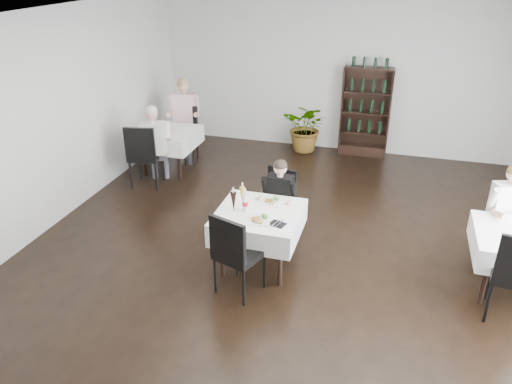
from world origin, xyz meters
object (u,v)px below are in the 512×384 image
at_px(main_table, 259,222).
at_px(potted_tree, 307,127).
at_px(wine_shelf, 365,113).
at_px(diner_main, 278,197).

height_order(main_table, potted_tree, potted_tree).
bearing_deg(potted_tree, wine_shelf, 5.92).
bearing_deg(wine_shelf, potted_tree, -174.08).
bearing_deg(wine_shelf, diner_main, -101.86).
bearing_deg(main_table, potted_tree, 92.76).
relative_size(wine_shelf, diner_main, 1.42).
bearing_deg(diner_main, potted_tree, 94.89).
distance_m(main_table, potted_tree, 4.21).
height_order(main_table, diner_main, diner_main).
relative_size(wine_shelf, main_table, 1.70).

